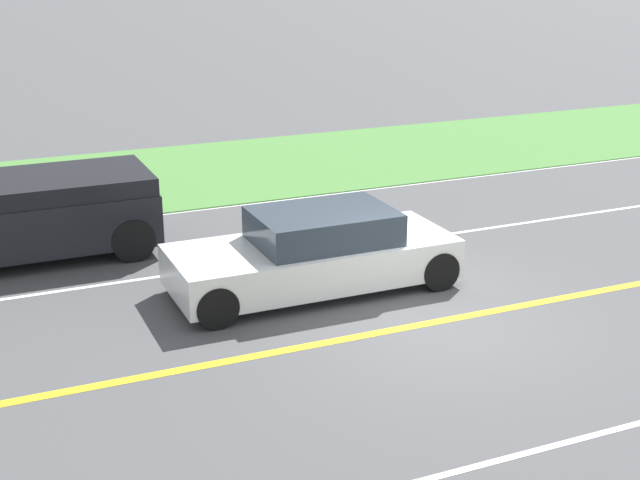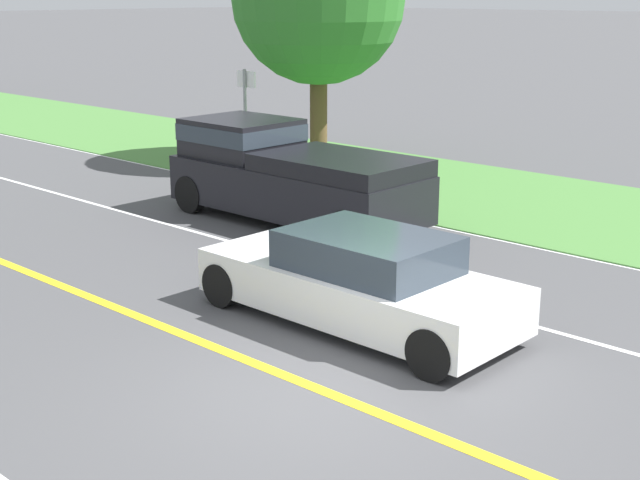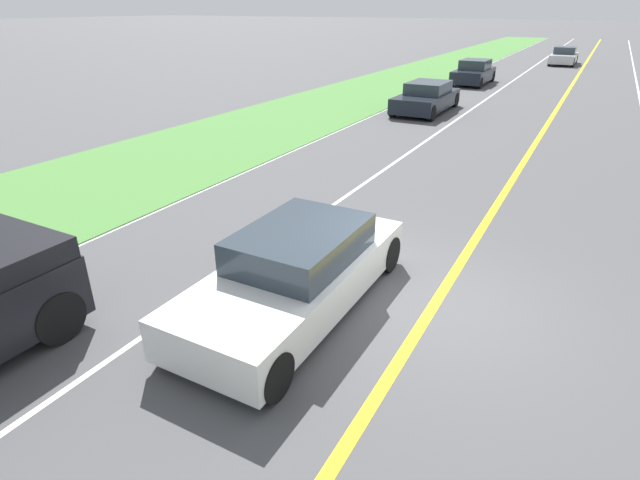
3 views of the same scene
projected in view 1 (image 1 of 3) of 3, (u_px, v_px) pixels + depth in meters
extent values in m
plane|color=#4C4C4F|center=(434.00, 322.00, 13.29)|extent=(400.00, 400.00, 0.00)
cube|color=yellow|center=(434.00, 322.00, 13.29)|extent=(0.18, 160.00, 0.01)
cube|color=white|center=(270.00, 201.00, 19.36)|extent=(0.14, 160.00, 0.01)
cube|color=white|center=(337.00, 250.00, 16.32)|extent=(0.10, 160.00, 0.01)
cube|color=white|center=(589.00, 436.00, 10.25)|extent=(0.10, 160.00, 0.01)
cube|color=#4C843D|center=(228.00, 169.00, 21.96)|extent=(6.00, 160.00, 0.03)
cube|color=white|center=(313.00, 261.00, 14.38)|extent=(1.82, 4.61, 0.63)
cube|color=#2D3842|center=(323.00, 226.00, 14.26)|extent=(1.56, 2.21, 0.51)
cylinder|color=black|center=(186.00, 271.00, 14.44)|extent=(0.22, 0.65, 0.65)
cylinder|color=black|center=(392.00, 241.00, 15.85)|extent=(0.22, 0.65, 0.65)
cylinder|color=black|center=(216.00, 307.00, 13.01)|extent=(0.22, 0.65, 0.65)
cylinder|color=black|center=(439.00, 271.00, 14.43)|extent=(0.22, 0.65, 0.65)
ellipsoid|color=olive|center=(322.00, 233.00, 15.74)|extent=(0.23, 0.67, 0.26)
cylinder|color=olive|center=(309.00, 250.00, 15.81)|extent=(0.07, 0.07, 0.36)
cylinder|color=olive|center=(332.00, 247.00, 15.99)|extent=(0.07, 0.07, 0.36)
cylinder|color=olive|center=(312.00, 253.00, 15.68)|extent=(0.07, 0.07, 0.36)
cylinder|color=olive|center=(336.00, 249.00, 15.86)|extent=(0.07, 0.07, 0.36)
cylinder|color=olive|center=(308.00, 229.00, 15.59)|extent=(0.14, 0.18, 0.18)
sphere|color=olive|center=(301.00, 227.00, 15.52)|extent=(0.23, 0.23, 0.22)
ellipsoid|color=#331E14|center=(293.00, 229.00, 15.47)|extent=(0.10, 0.11, 0.09)
cone|color=brown|center=(301.00, 221.00, 15.55)|extent=(0.07, 0.07, 0.10)
cone|color=brown|center=(303.00, 223.00, 15.45)|extent=(0.07, 0.07, 0.10)
cylinder|color=olive|center=(344.00, 228.00, 15.89)|extent=(0.06, 0.25, 0.25)
cube|color=black|center=(60.00, 183.00, 15.82)|extent=(2.00, 3.09, 0.32)
cylinder|color=black|center=(112.00, 212.00, 17.32)|extent=(0.22, 0.78, 0.78)
cylinder|color=black|center=(133.00, 240.00, 15.70)|extent=(0.22, 0.78, 0.78)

